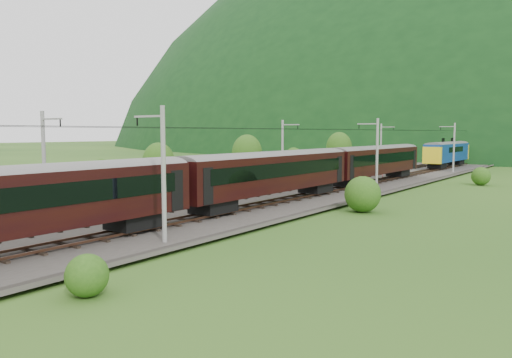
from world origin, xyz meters
The scene contains 14 objects.
ground centered at (0.00, 0.00, 0.00)m, with size 600.00×600.00×0.00m, color #244917.
railbed centered at (0.00, 10.00, 0.15)m, with size 14.00×220.00×0.30m, color #38332D.
track_left centered at (-2.40, 10.00, 0.37)m, with size 2.40×220.00×0.27m.
track_right centered at (2.40, 10.00, 0.37)m, with size 2.40×220.00×0.27m.
catenary_left centered at (-6.12, 32.00, 4.50)m, with size 2.54×192.28×8.00m.
catenary_right centered at (6.12, 32.00, 4.50)m, with size 2.54×192.28×8.00m.
overhead_wires centered at (0.00, 10.00, 7.10)m, with size 4.83×198.00×0.03m.
mountain_ridge centered at (-120.00, 300.00, 0.00)m, with size 336.00×280.00×132.00m, color black.
train centered at (2.40, 4.69, 3.71)m, with size 3.15×150.91×5.50m.
hazard_post_near centered at (0.02, 51.86, 1.07)m, with size 0.16×0.16×1.53m, color red.
hazard_post_far centered at (0.47, 48.32, 0.98)m, with size 0.15×0.15×1.36m, color red.
signal centered at (-3.04, 58.30, 1.65)m, with size 0.25×0.25×2.30m.
vegetation_left centered at (-14.62, 18.10, 2.72)m, with size 11.33×143.16×6.94m.
vegetation_right centered at (11.34, 4.71, 1.22)m, with size 6.08×90.14×2.76m.
Camera 1 is at (27.56, -20.32, 6.75)m, focal length 35.00 mm.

